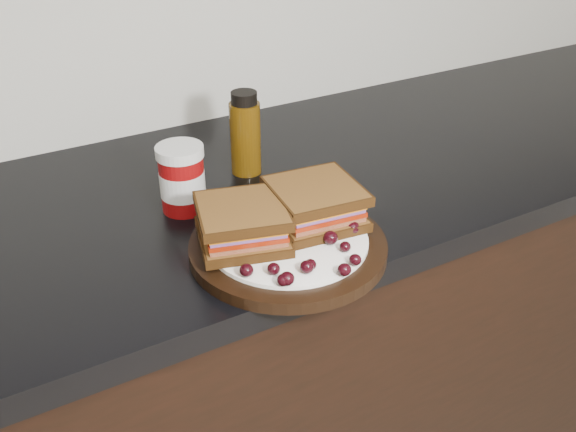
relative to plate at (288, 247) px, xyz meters
name	(u,v)px	position (x,y,z in m)	size (l,w,h in m)	color
countertop	(75,242)	(-0.25, 0.21, -0.03)	(3.98, 0.60, 0.04)	black
plate	(288,247)	(0.00, 0.00, 0.00)	(0.28, 0.28, 0.02)	black
sandwich_left	(242,224)	(-0.06, 0.03, 0.04)	(0.12, 0.12, 0.05)	brown
sandwich_right	(315,204)	(0.06, 0.02, 0.04)	(0.12, 0.12, 0.06)	brown
grape_0	(246,270)	(-0.09, -0.05, 0.02)	(0.02, 0.02, 0.02)	black
grape_1	(274,269)	(-0.06, -0.06, 0.02)	(0.02, 0.02, 0.02)	black
grape_2	(283,280)	(-0.06, -0.09, 0.02)	(0.02, 0.02, 0.02)	black
grape_3	(287,279)	(-0.05, -0.09, 0.02)	(0.02, 0.02, 0.02)	black
grape_4	(307,267)	(-0.02, -0.08, 0.02)	(0.02, 0.02, 0.02)	black
grape_5	(310,265)	(-0.01, -0.08, 0.02)	(0.02, 0.02, 0.01)	black
grape_6	(344,270)	(0.02, -0.11, 0.02)	(0.02, 0.02, 0.02)	black
grape_7	(355,260)	(0.04, -0.10, 0.02)	(0.02, 0.02, 0.02)	black
grape_8	(345,247)	(0.05, -0.07, 0.02)	(0.02, 0.02, 0.01)	black
grape_9	(330,238)	(0.04, -0.04, 0.02)	(0.02, 0.02, 0.02)	black
grape_10	(353,227)	(0.09, -0.03, 0.02)	(0.02, 0.02, 0.02)	black
grape_11	(341,225)	(0.08, -0.02, 0.02)	(0.02, 0.02, 0.01)	black
grape_12	(340,217)	(0.09, 0.00, 0.02)	(0.02, 0.02, 0.01)	black
grape_13	(329,207)	(0.09, 0.03, 0.02)	(0.02, 0.02, 0.02)	black
grape_14	(302,209)	(0.05, 0.05, 0.02)	(0.02, 0.02, 0.02)	black
grape_15	(246,224)	(-0.04, 0.05, 0.03)	(0.02, 0.02, 0.02)	black
grape_16	(233,233)	(-0.07, 0.04, 0.02)	(0.02, 0.02, 0.02)	black
grape_17	(239,240)	(-0.07, 0.02, 0.02)	(0.02, 0.02, 0.02)	black
grape_18	(222,249)	(-0.10, 0.01, 0.03)	(0.02, 0.02, 0.02)	black
grape_19	(230,253)	(-0.09, -0.01, 0.02)	(0.02, 0.02, 0.02)	black
grape_20	(251,235)	(-0.05, 0.02, 0.02)	(0.02, 0.02, 0.02)	black
grape_21	(244,242)	(-0.06, 0.01, 0.02)	(0.01, 0.01, 0.01)	black
grape_22	(243,244)	(-0.07, 0.01, 0.02)	(0.02, 0.02, 0.01)	black
condiment_jar	(182,178)	(-0.08, 0.19, 0.05)	(0.07, 0.07, 0.11)	maroon
oil_bottle	(245,133)	(0.06, 0.26, 0.06)	(0.05, 0.05, 0.15)	#4C3007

